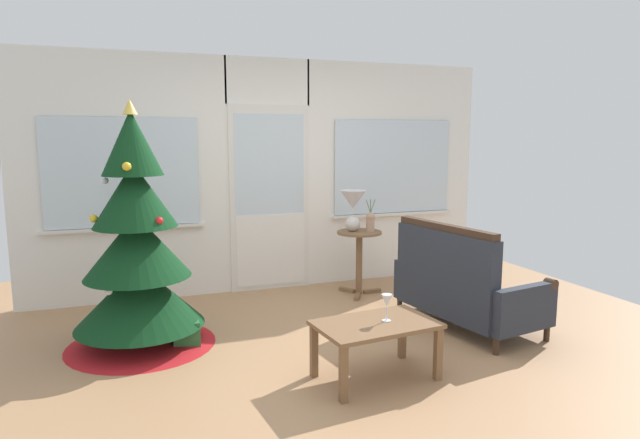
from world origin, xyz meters
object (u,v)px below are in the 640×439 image
(coffee_table, at_px, (376,331))
(wine_glass, at_px, (387,302))
(table_lamp, at_px, (353,205))
(gift_box, at_px, (186,333))
(flower_vase, at_px, (370,221))
(settee_sofa, at_px, (460,287))
(christmas_tree, at_px, (137,259))
(side_table, at_px, (359,250))

(coffee_table, relative_size, wine_glass, 4.57)
(table_lamp, bearing_deg, coffee_table, -108.90)
(coffee_table, bearing_deg, gift_box, 138.08)
(table_lamp, relative_size, wine_glass, 2.26)
(gift_box, bearing_deg, coffee_table, -41.92)
(flower_vase, relative_size, gift_box, 1.63)
(table_lamp, height_order, flower_vase, table_lamp)
(table_lamp, height_order, gift_box, table_lamp)
(settee_sofa, bearing_deg, christmas_tree, 168.74)
(side_table, distance_m, gift_box, 2.17)
(settee_sofa, distance_m, wine_glass, 1.30)
(christmas_tree, distance_m, side_table, 2.41)
(settee_sofa, relative_size, coffee_table, 1.62)
(wine_glass, distance_m, gift_box, 1.73)
(christmas_tree, xyz_separation_m, coffee_table, (1.54, -1.23, -0.38))
(coffee_table, height_order, gift_box, coffee_table)
(christmas_tree, distance_m, table_lamp, 2.37)
(settee_sofa, bearing_deg, table_lamp, 110.36)
(table_lamp, relative_size, coffee_table, 0.49)
(table_lamp, bearing_deg, settee_sofa, -69.64)
(side_table, bearing_deg, flower_vase, -30.96)
(settee_sofa, height_order, table_lamp, table_lamp)
(table_lamp, xyz_separation_m, gift_box, (-1.89, -0.92, -0.88))
(settee_sofa, distance_m, table_lamp, 1.52)
(side_table, height_order, wine_glass, side_table)
(table_lamp, relative_size, gift_box, 2.05)
(side_table, xyz_separation_m, gift_box, (-1.95, -0.88, -0.39))
(side_table, relative_size, wine_glass, 3.59)
(gift_box, bearing_deg, settee_sofa, -9.22)
(table_lamp, height_order, coffee_table, table_lamp)
(table_lamp, xyz_separation_m, coffee_table, (-0.68, -2.00, -0.63))
(christmas_tree, xyz_separation_m, wine_glass, (1.63, -1.23, -0.18))
(settee_sofa, height_order, wine_glass, settee_sofa)
(settee_sofa, bearing_deg, wine_glass, -147.46)
(settee_sofa, relative_size, flower_vase, 4.12)
(christmas_tree, distance_m, flower_vase, 2.48)
(flower_vase, relative_size, coffee_table, 0.39)
(christmas_tree, relative_size, side_table, 2.85)
(table_lamp, bearing_deg, flower_vase, -32.01)
(christmas_tree, bearing_deg, gift_box, -24.38)
(christmas_tree, bearing_deg, side_table, 17.58)
(wine_glass, bearing_deg, flower_vase, 68.10)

